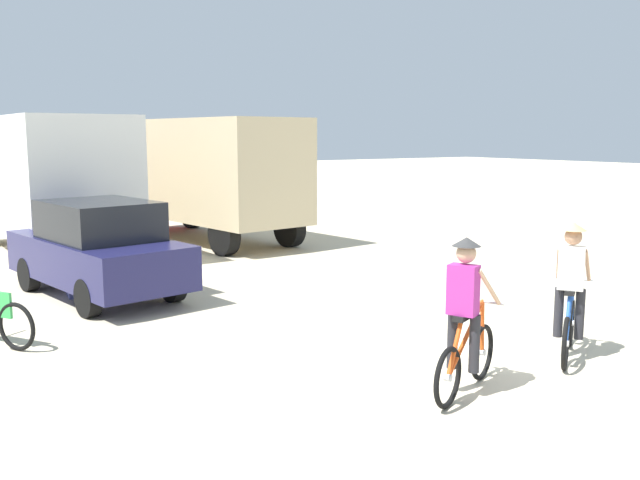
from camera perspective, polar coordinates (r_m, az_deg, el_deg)
The scene contains 7 objects.
ground_plane at distance 9.66m, azimuth 11.29°, elevation -9.16°, with size 120.00×120.00×0.00m, color beige.
box_truck_white_box at distance 17.93m, azimuth -21.32°, elevation 4.72°, with size 2.63×6.83×3.35m.
box_truck_tan_camper at distance 19.33m, azimuth -9.15°, elevation 5.45°, with size 3.24×7.00×3.35m.
sedan_parked at distance 13.15m, azimuth -17.85°, elevation -0.70°, with size 2.43×4.43×1.76m.
cyclist_orange_shirt at distance 7.98m, azimuth 11.91°, elevation -6.67°, with size 1.61×0.82×1.82m.
cyclist_cowboy_hat at distance 9.61m, azimuth 19.95°, elevation -4.39°, with size 1.47×1.01×1.82m.
supply_crate at distance 13.44m, azimuth -18.79°, elevation -3.07°, with size 0.51×0.65×0.60m, color #4C5199.
Camera 1 is at (-6.48, -6.54, 2.94)m, focal length 38.78 mm.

